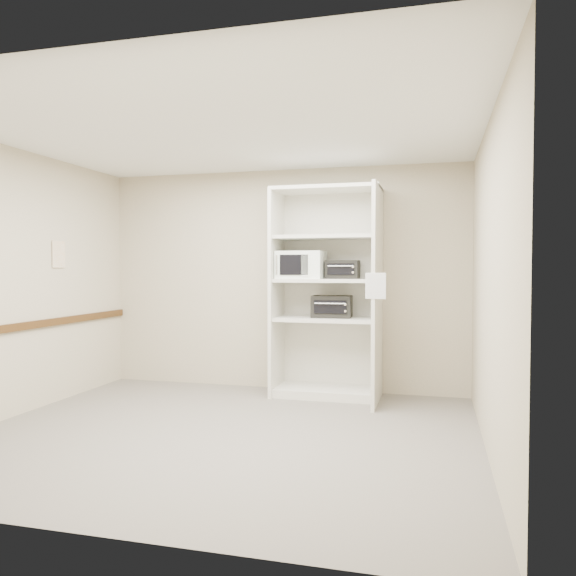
% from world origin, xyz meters
% --- Properties ---
extents(floor, '(4.50, 4.00, 0.01)m').
position_xyz_m(floor, '(0.00, 0.00, 0.00)').
color(floor, '#676159').
rests_on(floor, ground).
extents(ceiling, '(4.50, 4.00, 0.01)m').
position_xyz_m(ceiling, '(0.00, 0.00, 2.70)').
color(ceiling, white).
extents(wall_back, '(4.50, 0.02, 2.70)m').
position_xyz_m(wall_back, '(0.00, 2.00, 1.35)').
color(wall_back, tan).
rests_on(wall_back, ground).
extents(wall_front, '(4.50, 0.02, 2.70)m').
position_xyz_m(wall_front, '(0.00, -2.00, 1.35)').
color(wall_front, tan).
rests_on(wall_front, ground).
extents(wall_left, '(0.02, 4.00, 2.70)m').
position_xyz_m(wall_left, '(-2.25, 0.00, 1.35)').
color(wall_left, tan).
rests_on(wall_left, ground).
extents(wall_right, '(0.02, 4.00, 2.70)m').
position_xyz_m(wall_right, '(2.25, 0.00, 1.35)').
color(wall_right, tan).
rests_on(wall_right, ground).
extents(shelving_unit, '(1.24, 0.92, 2.42)m').
position_xyz_m(shelving_unit, '(0.67, 1.70, 1.13)').
color(shelving_unit, beige).
rests_on(shelving_unit, floor).
extents(microwave, '(0.54, 0.42, 0.32)m').
position_xyz_m(microwave, '(0.32, 1.68, 1.53)').
color(microwave, white).
rests_on(microwave, shelving_unit).
extents(toaster_oven_upper, '(0.37, 0.28, 0.21)m').
position_xyz_m(toaster_oven_upper, '(0.80, 1.75, 1.48)').
color(toaster_oven_upper, black).
rests_on(toaster_oven_upper, shelving_unit).
extents(toaster_oven_lower, '(0.47, 0.37, 0.25)m').
position_xyz_m(toaster_oven_lower, '(0.68, 1.74, 1.05)').
color(toaster_oven_lower, black).
rests_on(toaster_oven_lower, shelving_unit).
extents(paper_sign, '(0.21, 0.02, 0.26)m').
position_xyz_m(paper_sign, '(1.25, 1.07, 1.31)').
color(paper_sign, white).
rests_on(paper_sign, shelving_unit).
extents(chair_rail, '(0.04, 3.98, 0.08)m').
position_xyz_m(chair_rail, '(-2.23, 0.00, 0.90)').
color(chair_rail, '#3E250D').
rests_on(chair_rail, wall_left).
extents(wall_poster, '(0.01, 0.21, 0.30)m').
position_xyz_m(wall_poster, '(-2.24, 0.72, 1.65)').
color(wall_poster, silver).
rests_on(wall_poster, wall_left).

